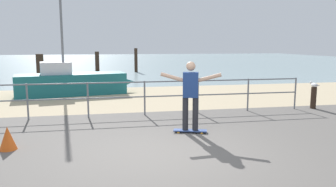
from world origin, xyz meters
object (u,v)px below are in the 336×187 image
at_px(bollard_short, 313,98).
at_px(seagull, 314,85).
at_px(skateboard, 190,131).
at_px(skateboarder, 191,92).
at_px(traffic_cone, 8,139).
at_px(sailboat, 75,82).

height_order(bollard_short, seagull, seagull).
xyz_separation_m(skateboard, seagull, (4.77, 2.16, 0.74)).
bearing_deg(skateboarder, skateboard, 75.96).
xyz_separation_m(skateboarder, traffic_cone, (-3.96, -0.56, -0.77)).
xyz_separation_m(skateboarder, seagull, (4.77, 2.16, -0.21)).
height_order(skateboarder, bollard_short, skateboarder).
bearing_deg(sailboat, traffic_cone, -95.87).
height_order(sailboat, skateboard, sailboat).
distance_m(sailboat, skateboard, 7.56).
bearing_deg(traffic_cone, skateboarder, 7.99).
relative_size(seagull, traffic_cone, 0.97).
bearing_deg(traffic_cone, sailboat, 84.13).
xyz_separation_m(bollard_short, seagull, (0.00, 0.02, 0.44)).
distance_m(skateboard, traffic_cone, 4.00).
bearing_deg(seagull, skateboarder, -155.63).
distance_m(skateboarder, seagull, 5.25).
bearing_deg(skateboarder, traffic_cone, -172.01).
xyz_separation_m(sailboat, seagull, (7.97, -4.67, 0.28)).
xyz_separation_m(skateboard, bollard_short, (4.77, 2.15, 0.30)).
bearing_deg(skateboard, sailboat, 115.08).
relative_size(sailboat, traffic_cone, 11.70).
distance_m(skateboarder, traffic_cone, 4.07).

